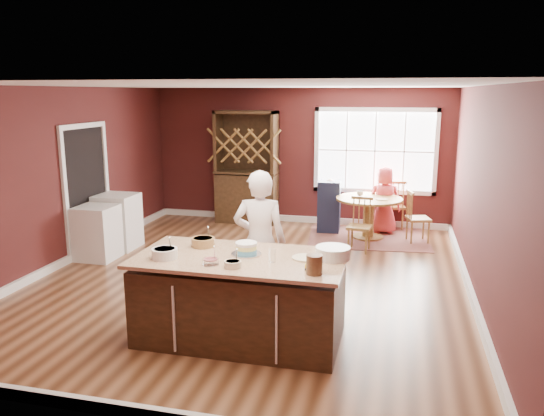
{
  "coord_description": "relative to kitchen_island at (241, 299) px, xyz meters",
  "views": [
    {
      "loc": [
        2.0,
        -6.97,
        2.61
      ],
      "look_at": [
        0.3,
        -0.03,
        1.05
      ],
      "focal_mm": 35.0,
      "sensor_mm": 36.0,
      "label": 1
    }
  ],
  "objects": [
    {
      "name": "stoneware_crock",
      "position": [
        0.85,
        -0.35,
        0.58
      ],
      "size": [
        0.16,
        0.16,
        0.19
      ],
      "primitive_type": "cylinder",
      "color": "#523D20",
      "rests_on": "kitchen_island"
    },
    {
      "name": "high_chair",
      "position": [
        0.31,
        4.7,
        0.07
      ],
      "size": [
        0.44,
        0.44,
        1.02
      ],
      "primitive_type": null,
      "rotation": [
        0.0,
        0.0,
        0.05
      ],
      "color": "black",
      "rests_on": "ground"
    },
    {
      "name": "drinking_glass",
      "position": [
        0.37,
        -0.1,
        0.55
      ],
      "size": [
        0.07,
        0.07,
        0.14
      ],
      "primitive_type": "cylinder",
      "color": "silver",
      "rests_on": "kitchen_island"
    },
    {
      "name": "hutch",
      "position": [
        -1.42,
        5.08,
        0.69
      ],
      "size": [
        1.23,
        0.51,
        2.26
      ],
      "primitive_type": "cube",
      "color": "#362013",
      "rests_on": "ground"
    },
    {
      "name": "bowl_blue",
      "position": [
        -0.75,
        -0.23,
        0.53
      ],
      "size": [
        0.27,
        0.27,
        0.1
      ],
      "primitive_type": "cylinder",
      "color": "white",
      "rests_on": "kitchen_island"
    },
    {
      "name": "washer",
      "position": [
        -3.04,
        2.14,
        -0.01
      ],
      "size": [
        0.59,
        0.57,
        0.86
      ],
      "primitive_type": "cube",
      "color": "white",
      "rests_on": "ground"
    },
    {
      "name": "chair_south",
      "position": [
        0.98,
        3.54,
        0.02
      ],
      "size": [
        0.42,
        0.41,
        0.92
      ],
      "primitive_type": null,
      "rotation": [
        0.0,
        0.0,
        -0.11
      ],
      "color": "brown",
      "rests_on": "ground"
    },
    {
      "name": "doorway",
      "position": [
        -3.37,
        2.46,
        0.59
      ],
      "size": [
        0.08,
        1.26,
        2.13
      ],
      "primitive_type": null,
      "color": "white",
      "rests_on": "room_shell"
    },
    {
      "name": "toddler",
      "position": [
        0.33,
        4.76,
        0.37
      ],
      "size": [
        0.18,
        0.14,
        0.26
      ],
      "primitive_type": null,
      "color": "#8CA5BF",
      "rests_on": "high_chair"
    },
    {
      "name": "toy_figurine",
      "position": [
        0.76,
        -0.27,
        0.52
      ],
      "size": [
        0.04,
        0.04,
        0.07
      ],
      "primitive_type": null,
      "color": "yellow",
      "rests_on": "kitchen_island"
    },
    {
      "name": "white_tub",
      "position": [
        0.96,
        0.17,
        0.54
      ],
      "size": [
        0.36,
        0.36,
        0.12
      ],
      "primitive_type": "cylinder",
      "color": "white",
      "rests_on": "kitchen_island"
    },
    {
      "name": "dinner_plate",
      "position": [
        0.68,
        0.09,
        0.49
      ],
      "size": [
        0.27,
        0.27,
        0.02
      ],
      "primitive_type": "cylinder",
      "color": "#FFFBBF",
      "rests_on": "kitchen_island"
    },
    {
      "name": "bowl_yellow",
      "position": [
        -0.52,
        0.27,
        0.53
      ],
      "size": [
        0.26,
        0.26,
        0.1
      ],
      "primitive_type": "cylinder",
      "color": "#A17944",
      "rests_on": "kitchen_island"
    },
    {
      "name": "chair_north",
      "position": [
        1.5,
        5.21,
        0.05
      ],
      "size": [
        0.47,
        0.46,
        0.98
      ],
      "primitive_type": null,
      "rotation": [
        0.0,
        0.0,
        3.31
      ],
      "color": "brown",
      "rests_on": "ground"
    },
    {
      "name": "kitchen_island",
      "position": [
        0.0,
        0.0,
        0.0
      ],
      "size": [
        2.21,
        1.16,
        0.92
      ],
      "color": "black",
      "rests_on": "ground"
    },
    {
      "name": "table_cup",
      "position": [
        0.9,
        4.56,
        0.36
      ],
      "size": [
        0.13,
        0.13,
        0.09
      ],
      "primitive_type": "imported",
      "rotation": [
        0.0,
        0.0,
        -0.12
      ],
      "color": "silver",
      "rests_on": "dining_table"
    },
    {
      "name": "rug",
      "position": [
        1.08,
        4.41,
        -0.43
      ],
      "size": [
        2.28,
        1.85,
        0.01
      ],
      "primitive_type": "cube",
      "rotation": [
        0.0,
        0.0,
        0.1
      ],
      "color": "brown",
      "rests_on": "ground"
    },
    {
      "name": "chair_east",
      "position": [
        1.95,
        4.35,
        0.03
      ],
      "size": [
        0.47,
        0.48,
        0.94
      ],
      "primitive_type": null,
      "rotation": [
        0.0,
        0.0,
        1.84
      ],
      "color": "brown",
      "rests_on": "ground"
    },
    {
      "name": "seated_woman",
      "position": [
        1.33,
        4.84,
        0.19
      ],
      "size": [
        0.67,
        0.48,
        1.27
      ],
      "primitive_type": "imported",
      "rotation": [
        0.0,
        0.0,
        3.27
      ],
      "color": "#C83A3F",
      "rests_on": "ground"
    },
    {
      "name": "table_plate",
      "position": [
        1.31,
        4.29,
        0.32
      ],
      "size": [
        0.21,
        0.21,
        0.02
      ],
      "primitive_type": "cylinder",
      "color": "beige",
      "rests_on": "dining_table"
    },
    {
      "name": "bowl_pink",
      "position": [
        -0.21,
        -0.32,
        0.51
      ],
      "size": [
        0.17,
        0.17,
        0.06
      ],
      "primitive_type": "cylinder",
      "color": "white",
      "rests_on": "kitchen_island"
    },
    {
      "name": "baker",
      "position": [
        0.01,
        0.76,
        0.43
      ],
      "size": [
        0.68,
        0.49,
        1.74
      ],
      "primitive_type": "imported",
      "rotation": [
        0.0,
        0.0,
        3.27
      ],
      "color": "silver",
      "rests_on": "ground"
    },
    {
      "name": "room_shell",
      "position": [
        -0.4,
        1.86,
        0.91
      ],
      "size": [
        7.0,
        7.0,
        7.0
      ],
      "color": "brown",
      "rests_on": "ground"
    },
    {
      "name": "bowl_olive",
      "position": [
        0.03,
        -0.35,
        0.51
      ],
      "size": [
        0.17,
        0.17,
        0.06
      ],
      "primitive_type": "cylinder",
      "color": "beige",
      "rests_on": "kitchen_island"
    },
    {
      "name": "layer_cake",
      "position": [
        0.04,
        0.09,
        0.55
      ],
      "size": [
        0.32,
        0.32,
        0.13
      ],
      "primitive_type": null,
      "color": "white",
      "rests_on": "kitchen_island"
    },
    {
      "name": "window",
      "position": [
        1.1,
        5.33,
        1.06
      ],
      "size": [
        2.36,
        0.1,
        1.66
      ],
      "primitive_type": null,
      "color": "white",
      "rests_on": "room_shell"
    },
    {
      "name": "dryer",
      "position": [
        -3.04,
        2.78,
        0.02
      ],
      "size": [
        0.64,
        0.62,
        0.93
      ],
      "primitive_type": "cube",
      "color": "white",
      "rests_on": "ground"
    },
    {
      "name": "dining_table",
      "position": [
        1.08,
        4.41,
        0.1
      ],
      "size": [
        1.19,
        1.19,
        0.75
      ],
      "color": "#945F2C",
      "rests_on": "ground"
    }
  ]
}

